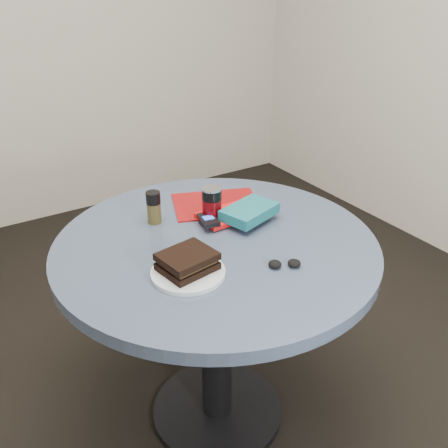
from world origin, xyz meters
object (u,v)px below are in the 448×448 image
mp3_player (208,220)px  headphones (285,264)px  magazine (216,204)px  soda_can (212,205)px  novel (249,212)px  plate (188,273)px  pepper_grinder (154,207)px  red_book (227,215)px  table (216,284)px  sandwich (187,261)px

mp3_player → headphones: (0.06, -0.32, -0.02)m
magazine → mp3_player: (-0.11, -0.13, 0.03)m
soda_can → novel: 0.13m
headphones → plate: bearing=156.1°
pepper_grinder → red_book: size_ratio=0.58×
pepper_grinder → mp3_player: pepper_grinder is taller
magazine → headphones: (-0.05, -0.45, 0.01)m
magazine → red_book: (-0.02, -0.11, 0.01)m
table → magazine: bearing=57.9°
table → red_book: size_ratio=5.36×
magazine → novel: novel is taller
soda_can → headphones: soda_can is taller
plate → headphones: (0.25, -0.11, 0.00)m
magazine → headphones: 0.45m
pepper_grinder → red_book: bearing=-25.9°
sandwich → headphones: size_ratio=1.61×
plate → novel: size_ratio=1.14×
magazine → mp3_player: 0.17m
table → pepper_grinder: size_ratio=9.23×
plate → soda_can: size_ratio=1.71×
soda_can → magazine: soda_can is taller
sandwich → novel: 0.36m
plate → mp3_player: 0.28m
pepper_grinder → novel: bearing=-32.2°
magazine → red_book: 0.11m
soda_can → mp3_player: (-0.03, -0.03, -0.03)m
plate → sandwich: size_ratio=1.29×
soda_can → novel: (0.10, -0.07, -0.02)m
magazine → red_book: size_ratio=1.60×
sandwich → magazine: 0.44m
headphones → mp3_player: bearing=100.9°
headphones → sandwich: bearing=154.3°
magazine → novel: size_ratio=1.65×
table → soda_can: (0.06, 0.12, 0.22)m
soda_can → mp3_player: bearing=-136.3°
table → mp3_player: bearing=73.8°
headphones → table: bearing=110.6°
magazine → mp3_player: mp3_player is taller
plate → mp3_player: bearing=47.7°
sandwich → headphones: sandwich is taller
headphones → pepper_grinder: bearing=113.4°
pepper_grinder → headphones: (0.19, -0.44, -0.04)m
magazine → plate: bearing=-110.5°
soda_can → mp3_player: size_ratio=1.27×
sandwich → novel: bearing=26.5°
plate → magazine: bearing=48.4°
novel → mp3_player: bearing=146.3°
sandwich → novel: (0.32, 0.16, 0.00)m
novel → sandwich: bearing=-170.5°
novel → magazine: bearing=80.5°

